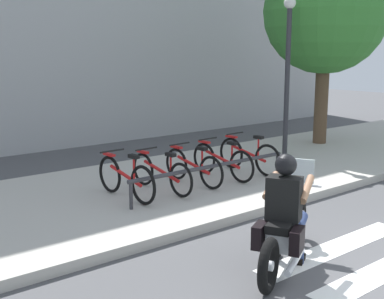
{
  "coord_description": "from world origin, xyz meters",
  "views": [
    {
      "loc": [
        -5.58,
        -2.17,
        2.62
      ],
      "look_at": [
        -0.92,
        3.52,
        1.18
      ],
      "focal_mm": 47.41,
      "sensor_mm": 36.0,
      "label": 1
    }
  ],
  "objects_px": {
    "rider": "(285,203)",
    "bike_rack": "(213,168)",
    "bicycle_3": "(222,161)",
    "bicycle_0": "(126,178)",
    "street_lamp": "(288,62)",
    "bicycle_4": "(249,155)",
    "tree_near_rack": "(326,12)",
    "bicycle_2": "(193,167)",
    "motorcycle": "(286,230)",
    "bicycle_1": "(161,173)"
  },
  "relations": [
    {
      "from": "rider",
      "to": "bike_rack",
      "type": "bearing_deg",
      "value": 65.1
    },
    {
      "from": "rider",
      "to": "bicycle_3",
      "type": "bearing_deg",
      "value": 58.65
    },
    {
      "from": "bicycle_3",
      "to": "bicycle_0",
      "type": "bearing_deg",
      "value": -179.98
    },
    {
      "from": "bicycle_0",
      "to": "bicycle_3",
      "type": "distance_m",
      "value": 2.21
    },
    {
      "from": "street_lamp",
      "to": "bicycle_3",
      "type": "bearing_deg",
      "value": -164.2
    },
    {
      "from": "bicycle_4",
      "to": "bike_rack",
      "type": "height_order",
      "value": "bicycle_4"
    },
    {
      "from": "bike_rack",
      "to": "street_lamp",
      "type": "bearing_deg",
      "value": 20.85
    },
    {
      "from": "bicycle_0",
      "to": "street_lamp",
      "type": "relative_size",
      "value": 0.43
    },
    {
      "from": "rider",
      "to": "tree_near_rack",
      "type": "bearing_deg",
      "value": 33.85
    },
    {
      "from": "bicycle_3",
      "to": "tree_near_rack",
      "type": "relative_size",
      "value": 0.32
    },
    {
      "from": "bicycle_0",
      "to": "street_lamp",
      "type": "distance_m",
      "value": 5.39
    },
    {
      "from": "rider",
      "to": "bicycle_2",
      "type": "xyz_separation_m",
      "value": [
        1.28,
        3.31,
        -0.33
      ]
    },
    {
      "from": "bicycle_2",
      "to": "street_lamp",
      "type": "xyz_separation_m",
      "value": [
        3.53,
        0.79,
        1.87
      ]
    },
    {
      "from": "motorcycle",
      "to": "bicycle_2",
      "type": "bearing_deg",
      "value": 69.77
    },
    {
      "from": "bicycle_2",
      "to": "tree_near_rack",
      "type": "relative_size",
      "value": 0.3
    },
    {
      "from": "tree_near_rack",
      "to": "street_lamp",
      "type": "bearing_deg",
      "value": -168.1
    },
    {
      "from": "motorcycle",
      "to": "bicycle_1",
      "type": "bearing_deg",
      "value": 81.84
    },
    {
      "from": "motorcycle",
      "to": "bicycle_3",
      "type": "bearing_deg",
      "value": 59.31
    },
    {
      "from": "bicycle_2",
      "to": "bicycle_3",
      "type": "height_order",
      "value": "bicycle_3"
    },
    {
      "from": "bicycle_0",
      "to": "bike_rack",
      "type": "height_order",
      "value": "bicycle_0"
    },
    {
      "from": "street_lamp",
      "to": "bicycle_4",
      "type": "bearing_deg",
      "value": -158.96
    },
    {
      "from": "bicycle_2",
      "to": "bicycle_3",
      "type": "distance_m",
      "value": 0.74
    },
    {
      "from": "bicycle_4",
      "to": "bike_rack",
      "type": "bearing_deg",
      "value": -159.41
    },
    {
      "from": "street_lamp",
      "to": "tree_near_rack",
      "type": "bearing_deg",
      "value": 11.9
    },
    {
      "from": "bicycle_0",
      "to": "bicycle_3",
      "type": "height_order",
      "value": "bicycle_0"
    },
    {
      "from": "bicycle_1",
      "to": "bicycle_2",
      "type": "xyz_separation_m",
      "value": [
        0.74,
        -0.0,
        0.0
      ]
    },
    {
      "from": "motorcycle",
      "to": "bicycle_3",
      "type": "distance_m",
      "value": 3.81
    },
    {
      "from": "motorcycle",
      "to": "rider",
      "type": "bearing_deg",
      "value": -155.2
    },
    {
      "from": "rider",
      "to": "bicycle_4",
      "type": "distance_m",
      "value": 4.31
    },
    {
      "from": "bike_rack",
      "to": "tree_near_rack",
      "type": "relative_size",
      "value": 0.68
    },
    {
      "from": "bicycle_4",
      "to": "tree_near_rack",
      "type": "xyz_separation_m",
      "value": [
        3.95,
        1.19,
        3.09
      ]
    },
    {
      "from": "motorcycle",
      "to": "bicycle_0",
      "type": "relative_size",
      "value": 1.24
    },
    {
      "from": "rider",
      "to": "street_lamp",
      "type": "xyz_separation_m",
      "value": [
        4.81,
        4.1,
        1.54
      ]
    },
    {
      "from": "bicycle_0",
      "to": "motorcycle",
      "type": "bearing_deg",
      "value": -85.33
    },
    {
      "from": "motorcycle",
      "to": "tree_near_rack",
      "type": "relative_size",
      "value": 0.39
    },
    {
      "from": "rider",
      "to": "bicycle_2",
      "type": "distance_m",
      "value": 3.56
    },
    {
      "from": "bicycle_1",
      "to": "tree_near_rack",
      "type": "height_order",
      "value": "tree_near_rack"
    },
    {
      "from": "rider",
      "to": "motorcycle",
      "type": "bearing_deg",
      "value": 24.8
    },
    {
      "from": "bicycle_1",
      "to": "bicycle_4",
      "type": "height_order",
      "value": "bicycle_4"
    },
    {
      "from": "bike_rack",
      "to": "street_lamp",
      "type": "distance_m",
      "value": 4.18
    },
    {
      "from": "bicycle_1",
      "to": "bike_rack",
      "type": "height_order",
      "value": "bicycle_1"
    },
    {
      "from": "rider",
      "to": "tree_near_rack",
      "type": "height_order",
      "value": "tree_near_rack"
    },
    {
      "from": "bicycle_0",
      "to": "bike_rack",
      "type": "bearing_deg",
      "value": -20.58
    },
    {
      "from": "bicycle_2",
      "to": "street_lamp",
      "type": "height_order",
      "value": "street_lamp"
    },
    {
      "from": "bicycle_4",
      "to": "rider",
      "type": "bearing_deg",
      "value": -129.77
    },
    {
      "from": "street_lamp",
      "to": "tree_near_rack",
      "type": "distance_m",
      "value": 2.3
    },
    {
      "from": "bicycle_0",
      "to": "bicycle_4",
      "type": "bearing_deg",
      "value": 0.0
    },
    {
      "from": "bicycle_4",
      "to": "street_lamp",
      "type": "height_order",
      "value": "street_lamp"
    },
    {
      "from": "motorcycle",
      "to": "bicycle_2",
      "type": "distance_m",
      "value": 3.49
    },
    {
      "from": "rider",
      "to": "bicycle_0",
      "type": "bearing_deg",
      "value": 93.4
    }
  ]
}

